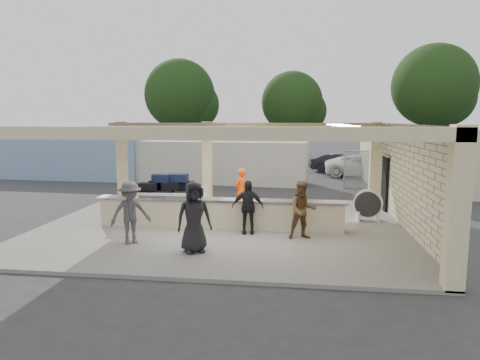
# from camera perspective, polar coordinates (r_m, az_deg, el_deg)

# --- Properties ---
(ground) EXTENTS (120.00, 120.00, 0.00)m
(ground) POSITION_cam_1_polar(r_m,az_deg,el_deg) (14.68, -2.38, -6.31)
(ground) COLOR #2A2A2D
(ground) RESTS_ON ground
(pavilion) EXTENTS (12.01, 10.00, 3.55)m
(pavilion) POSITION_cam_1_polar(r_m,az_deg,el_deg) (15.02, -1.18, -0.72)
(pavilion) COLOR #5E5B57
(pavilion) RESTS_ON ground
(baggage_counter) EXTENTS (8.20, 0.58, 0.98)m
(baggage_counter) POSITION_cam_1_polar(r_m,az_deg,el_deg) (14.07, -2.75, -4.50)
(baggage_counter) COLOR #C6B594
(baggage_counter) RESTS_ON pavilion
(luggage_cart) EXTENTS (2.83, 1.90, 1.57)m
(luggage_cart) POSITION_cam_1_polar(r_m,az_deg,el_deg) (15.85, -9.75, -1.81)
(luggage_cart) COLOR silver
(luggage_cart) RESTS_ON pavilion
(drum_fan) EXTENTS (1.05, 0.56, 1.11)m
(drum_fan) POSITION_cam_1_polar(r_m,az_deg,el_deg) (15.73, 16.70, -3.08)
(drum_fan) COLOR silver
(drum_fan) RESTS_ON pavilion
(baggage_handler) EXTENTS (0.64, 0.72, 1.73)m
(baggage_handler) POSITION_cam_1_polar(r_m,az_deg,el_deg) (16.13, 0.14, -1.49)
(baggage_handler) COLOR #EE450C
(baggage_handler) RESTS_ON pavilion
(passenger_a) EXTENTS (0.91, 0.55, 1.74)m
(passenger_a) POSITION_cam_1_polar(r_m,az_deg,el_deg) (12.90, 8.35, -3.99)
(passenger_a) COLOR brown
(passenger_a) RESTS_ON pavilion
(passenger_b) EXTENTS (1.02, 0.47, 1.68)m
(passenger_b) POSITION_cam_1_polar(r_m,az_deg,el_deg) (13.36, 1.02, -3.62)
(passenger_b) COLOR black
(passenger_b) RESTS_ON pavilion
(passenger_c) EXTENTS (1.16, 1.05, 1.80)m
(passenger_c) POSITION_cam_1_polar(r_m,az_deg,el_deg) (12.67, -14.40, -4.24)
(passenger_c) COLOR #444348
(passenger_c) RESTS_ON pavilion
(passenger_d) EXTENTS (1.01, 0.75, 1.92)m
(passenger_d) POSITION_cam_1_polar(r_m,az_deg,el_deg) (11.55, -6.15, -4.93)
(passenger_d) COLOR black
(passenger_d) RESTS_ON pavilion
(car_white_a) EXTENTS (5.12, 2.85, 1.40)m
(car_white_a) POSITION_cam_1_polar(r_m,az_deg,el_deg) (28.37, 16.33, 1.81)
(car_white_a) COLOR white
(car_white_a) RESTS_ON ground
(car_white_b) EXTENTS (5.03, 1.95, 1.58)m
(car_white_b) POSITION_cam_1_polar(r_m,az_deg,el_deg) (29.39, 25.80, 1.72)
(car_white_b) COLOR white
(car_white_b) RESTS_ON ground
(car_dark) EXTENTS (4.11, 2.50, 1.29)m
(car_dark) POSITION_cam_1_polar(r_m,az_deg,el_deg) (30.17, 13.28, 2.18)
(car_dark) COLOR black
(car_dark) RESTS_ON ground
(container_white) EXTENTS (11.26, 3.31, 2.40)m
(container_white) POSITION_cam_1_polar(r_m,az_deg,el_deg) (24.84, -3.99, 2.43)
(container_white) COLOR silver
(container_white) RESTS_ON ground
(container_blue) EXTENTS (10.51, 3.04, 2.70)m
(container_blue) POSITION_cam_1_polar(r_m,az_deg,el_deg) (28.74, -22.40, 2.91)
(container_blue) COLOR #7EA7CA
(container_blue) RESTS_ON ground
(fence) EXTENTS (12.06, 0.06, 2.03)m
(fence) POSITION_cam_1_polar(r_m,az_deg,el_deg) (24.68, 27.71, 1.13)
(fence) COLOR gray
(fence) RESTS_ON ground
(tree_left) EXTENTS (6.60, 6.30, 9.00)m
(tree_left) POSITION_cam_1_polar(r_m,az_deg,el_deg) (39.53, -7.51, 10.86)
(tree_left) COLOR #382619
(tree_left) RESTS_ON ground
(tree_mid) EXTENTS (6.00, 5.60, 8.00)m
(tree_mid) POSITION_cam_1_polar(r_m,az_deg,el_deg) (40.19, 7.41, 9.92)
(tree_mid) COLOR #382619
(tree_mid) RESTS_ON ground
(tree_right) EXTENTS (7.20, 7.00, 10.00)m
(tree_right) POSITION_cam_1_polar(r_m,az_deg,el_deg) (41.00, 24.78, 10.97)
(tree_right) COLOR #382619
(tree_right) RESTS_ON ground
(adjacent_building) EXTENTS (6.00, 8.00, 3.20)m
(adjacent_building) POSITION_cam_1_polar(r_m,az_deg,el_deg) (25.10, 23.79, 2.73)
(adjacent_building) COLOR beige
(adjacent_building) RESTS_ON ground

